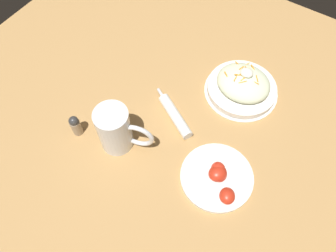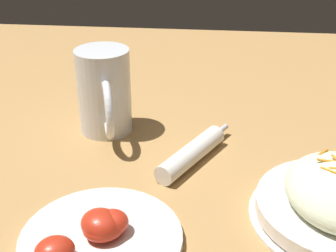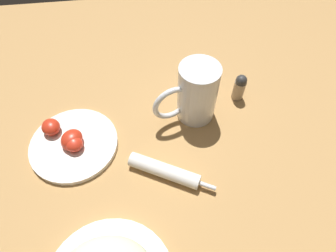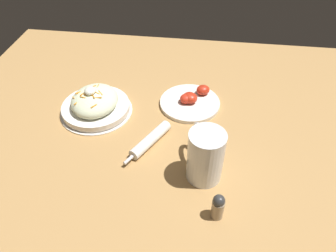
{
  "view_description": "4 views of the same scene",
  "coord_description": "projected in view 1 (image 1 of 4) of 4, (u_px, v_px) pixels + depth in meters",
  "views": [
    {
      "loc": [
        -0.32,
        0.44,
        0.85
      ],
      "look_at": [
        -0.07,
        0.06,
        0.08
      ],
      "focal_mm": 34.67,
      "sensor_mm": 36.0,
      "label": 1
    },
    {
      "loc": [
        -0.68,
        -0.04,
        0.4
      ],
      "look_at": [
        -0.08,
        0.02,
        0.08
      ],
      "focal_mm": 49.33,
      "sensor_mm": 36.0,
      "label": 2
    },
    {
      "loc": [
        -0.08,
        -0.29,
        0.57
      ],
      "look_at": [
        -0.03,
        0.06,
        0.08
      ],
      "focal_mm": 30.43,
      "sensor_mm": 36.0,
      "label": 3
    },
    {
      "loc": [
        0.59,
        0.12,
        0.67
      ],
      "look_at": [
        -0.07,
        0.04,
        0.06
      ],
      "focal_mm": 33.89,
      "sensor_mm": 36.0,
      "label": 4
    }
  ],
  "objects": [
    {
      "name": "ground_plane",
      "position": [
        159.0,
        114.0,
        1.0
      ],
      "size": [
        1.43,
        1.43,
        0.0
      ],
      "primitive_type": "plane",
      "color": "#B2844C"
    },
    {
      "name": "salad_plate",
      "position": [
        242.0,
        86.0,
        1.02
      ],
      "size": [
        0.24,
        0.24,
        0.1
      ],
      "color": "white",
      "rests_on": "ground_plane"
    },
    {
      "name": "beer_mug",
      "position": [
        116.0,
        131.0,
        0.9
      ],
      "size": [
        0.16,
        0.09,
        0.15
      ],
      "color": "white",
      "rests_on": "ground_plane"
    },
    {
      "name": "napkin_roll",
      "position": [
        175.0,
        116.0,
        0.98
      ],
      "size": [
        0.18,
        0.11,
        0.03
      ],
      "color": "white",
      "rests_on": "ground_plane"
    },
    {
      "name": "tomato_plate",
      "position": [
        218.0,
        177.0,
        0.89
      ],
      "size": [
        0.2,
        0.2,
        0.05
      ],
      "color": "white",
      "rests_on": "ground_plane"
    },
    {
      "name": "salt_shaker",
      "position": [
        76.0,
        125.0,
        0.94
      ],
      "size": [
        0.03,
        0.03,
        0.08
      ],
      "color": "gray",
      "rests_on": "ground_plane"
    }
  ]
}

